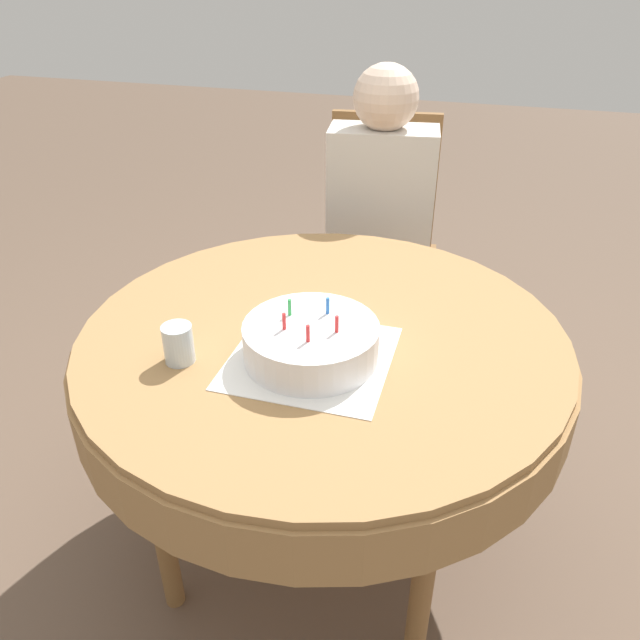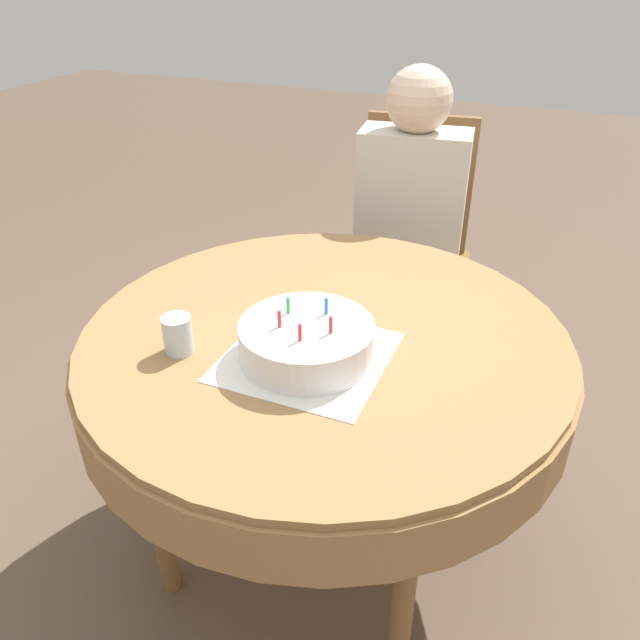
{
  "view_description": "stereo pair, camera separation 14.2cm",
  "coord_description": "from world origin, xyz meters",
  "px_view_note": "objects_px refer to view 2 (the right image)",
  "views": [
    {
      "loc": [
        0.34,
        -1.2,
        1.5
      ],
      "look_at": [
        0.0,
        -0.04,
        0.76
      ],
      "focal_mm": 35.0,
      "sensor_mm": 36.0,
      "label": 1
    },
    {
      "loc": [
        0.47,
        -1.15,
        1.5
      ],
      "look_at": [
        0.0,
        -0.04,
        0.76
      ],
      "focal_mm": 35.0,
      "sensor_mm": 36.0,
      "label": 2
    }
  ],
  "objects_px": {
    "chair": "(410,245)",
    "drinking_glass": "(178,335)",
    "person": "(410,205)",
    "birthday_cake": "(307,341)"
  },
  "relations": [
    {
      "from": "person",
      "to": "drinking_glass",
      "type": "distance_m",
      "value": 1.11
    },
    {
      "from": "person",
      "to": "drinking_glass",
      "type": "xyz_separation_m",
      "value": [
        -0.23,
        -1.09,
        0.05
      ]
    },
    {
      "from": "chair",
      "to": "birthday_cake",
      "type": "bearing_deg",
      "value": -94.8
    },
    {
      "from": "person",
      "to": "birthday_cake",
      "type": "distance_m",
      "value": 1.0
    },
    {
      "from": "person",
      "to": "chair",
      "type": "bearing_deg",
      "value": 90.0
    },
    {
      "from": "chair",
      "to": "drinking_glass",
      "type": "xyz_separation_m",
      "value": [
        -0.21,
        -1.19,
        0.24
      ]
    },
    {
      "from": "chair",
      "to": "drinking_glass",
      "type": "distance_m",
      "value": 1.23
    },
    {
      "from": "person",
      "to": "birthday_cake",
      "type": "bearing_deg",
      "value": -95.3
    },
    {
      "from": "chair",
      "to": "person",
      "type": "bearing_deg",
      "value": -90.0
    },
    {
      "from": "birthday_cake",
      "to": "chair",
      "type": "bearing_deg",
      "value": 93.13
    }
  ]
}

